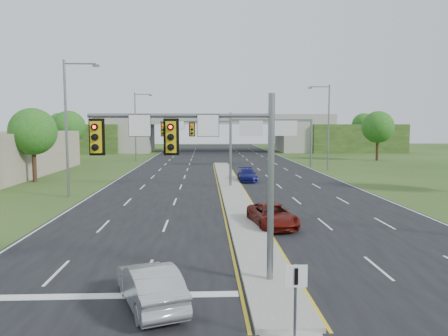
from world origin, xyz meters
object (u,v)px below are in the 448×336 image
object	(u,v)px
keep_right_sign	(296,290)
signal_mast_far	(206,137)
overpass	(216,135)
car_far_b	(247,175)
signal_mast_near	(208,157)
sign_gantry	(270,129)
car_far_a	(272,215)
car_silver	(150,285)

from	to	relation	value
keep_right_sign	signal_mast_far	bearing A→B (deg)	94.39
overpass	car_far_b	world-z (taller)	overpass
signal_mast_near	car_far_b	xyz separation A→B (m)	(4.28, 29.61, -4.06)
overpass	keep_right_sign	bearing A→B (deg)	-90.00
sign_gantry	car_far_b	size ratio (longest dim) A/B	2.59
keep_right_sign	car_far_a	world-z (taller)	keep_right_sign
signal_mast_near	car_far_b	distance (m)	30.19
signal_mast_far	car_silver	distance (m)	27.16
car_far_a	overpass	bearing A→B (deg)	83.16
signal_mast_far	sign_gantry	size ratio (longest dim) A/B	0.60
car_silver	signal_mast_far	bearing A→B (deg)	-114.82
keep_right_sign	sign_gantry	bearing A→B (deg)	82.30
signal_mast_near	car_far_a	world-z (taller)	signal_mast_near
sign_gantry	car_far_b	world-z (taller)	sign_gantry
car_silver	sign_gantry	bearing A→B (deg)	-123.80
signal_mast_far	overpass	xyz separation A→B (m)	(2.26, 55.07, -1.17)
signal_mast_far	overpass	world-z (taller)	overpass
keep_right_sign	car_far_a	xyz separation A→B (m)	(1.50, 13.58, -0.85)
overpass	car_silver	world-z (taller)	overpass
signal_mast_near	car_far_a	xyz separation A→B (m)	(3.76, 9.13, -4.06)
signal_mast_near	sign_gantry	xyz separation A→B (m)	(8.95, 44.99, 0.51)
sign_gantry	keep_right_sign	bearing A→B (deg)	-97.70
signal_mast_far	keep_right_sign	size ratio (longest dim) A/B	3.18
signal_mast_near	overpass	world-z (taller)	overpass
car_silver	car_far_a	bearing A→B (deg)	-138.22
car_silver	car_far_b	world-z (taller)	car_silver
signal_mast_far	car_far_b	bearing A→B (deg)	47.08
keep_right_sign	car_far_b	xyz separation A→B (m)	(2.02, 34.06, -0.85)
car_silver	car_far_b	bearing A→B (deg)	-121.90
signal_mast_far	car_far_a	bearing A→B (deg)	-76.66
car_far_b	sign_gantry	bearing A→B (deg)	73.14
car_far_b	car_far_a	bearing A→B (deg)	-91.45
keep_right_sign	sign_gantry	world-z (taller)	sign_gantry
signal_mast_near	car_far_a	bearing A→B (deg)	67.59
signal_mast_near	keep_right_sign	world-z (taller)	signal_mast_near
overpass	car_far_b	xyz separation A→B (m)	(2.02, -50.47, -2.89)
signal_mast_near	overpass	bearing A→B (deg)	88.38
car_far_a	car_far_b	distance (m)	20.49
car_far_b	car_silver	bearing A→B (deg)	-101.17
signal_mast_far	car_silver	size ratio (longest dim) A/B	1.66
sign_gantry	car_far_a	distance (m)	36.53
signal_mast_far	car_silver	world-z (taller)	signal_mast_far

